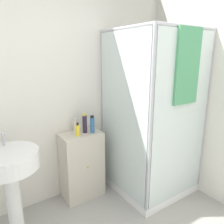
{
  "coord_description": "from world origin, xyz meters",
  "views": [
    {
      "loc": [
        -0.61,
        -0.64,
        1.69
      ],
      "look_at": [
        0.59,
        1.14,
        1.11
      ],
      "focal_mm": 35.0,
      "sensor_mm": 36.0,
      "label": 1
    }
  ],
  "objects_px": {
    "sink": "(10,171)",
    "soap_dispenser": "(78,130)",
    "shampoo_bottle_tall_black": "(85,123)",
    "lotion_bottle_white": "(75,126)",
    "shampoo_bottle_blue": "(92,124)"
  },
  "relations": [
    {
      "from": "lotion_bottle_white",
      "to": "shampoo_bottle_tall_black",
      "type": "bearing_deg",
      "value": -45.26
    },
    {
      "from": "shampoo_bottle_tall_black",
      "to": "lotion_bottle_white",
      "type": "bearing_deg",
      "value": 134.74
    },
    {
      "from": "sink",
      "to": "lotion_bottle_white",
      "type": "xyz_separation_m",
      "value": [
        0.77,
        0.33,
        0.18
      ]
    },
    {
      "from": "shampoo_bottle_blue",
      "to": "soap_dispenser",
      "type": "bearing_deg",
      "value": 178.42
    },
    {
      "from": "soap_dispenser",
      "to": "lotion_bottle_white",
      "type": "xyz_separation_m",
      "value": [
        0.03,
        0.13,
        0.01
      ]
    },
    {
      "from": "sink",
      "to": "shampoo_bottle_tall_black",
      "type": "height_order",
      "value": "shampoo_bottle_tall_black"
    },
    {
      "from": "sink",
      "to": "soap_dispenser",
      "type": "bearing_deg",
      "value": 14.84
    },
    {
      "from": "soap_dispenser",
      "to": "lotion_bottle_white",
      "type": "relative_size",
      "value": 0.88
    },
    {
      "from": "shampoo_bottle_tall_black",
      "to": "lotion_bottle_white",
      "type": "xyz_separation_m",
      "value": [
        -0.08,
        0.09,
        -0.04
      ]
    },
    {
      "from": "soap_dispenser",
      "to": "lotion_bottle_white",
      "type": "height_order",
      "value": "lotion_bottle_white"
    },
    {
      "from": "soap_dispenser",
      "to": "shampoo_bottle_blue",
      "type": "relative_size",
      "value": 0.75
    },
    {
      "from": "lotion_bottle_white",
      "to": "shampoo_bottle_blue",
      "type": "bearing_deg",
      "value": -40.72
    },
    {
      "from": "soap_dispenser",
      "to": "shampoo_bottle_tall_black",
      "type": "relative_size",
      "value": 0.68
    },
    {
      "from": "shampoo_bottle_blue",
      "to": "lotion_bottle_white",
      "type": "bearing_deg",
      "value": 139.28
    },
    {
      "from": "sink",
      "to": "shampoo_bottle_tall_black",
      "type": "distance_m",
      "value": 0.92
    }
  ]
}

